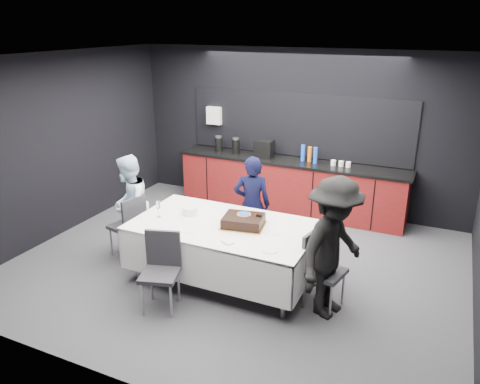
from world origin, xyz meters
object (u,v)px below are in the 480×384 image
object	(u,v)px
champagne_flute	(158,206)
chair_near	(161,265)
chair_left	(130,222)
party_table	(224,234)
plate_stack	(190,211)
cake_assembly	(243,221)
person_right	(333,248)
person_left	(130,205)
chair_right	(319,264)
person_center	(252,205)

from	to	relation	value
champagne_flute	chair_near	distance (m)	0.96
champagne_flute	chair_left	world-z (taller)	champagne_flute
chair_left	chair_near	distance (m)	1.39
champagne_flute	chair_left	bearing A→B (deg)	166.35
party_table	plate_stack	size ratio (longest dim) A/B	11.27
champagne_flute	cake_assembly	bearing A→B (deg)	10.23
champagne_flute	person_right	world-z (taller)	person_right
party_table	chair_near	size ratio (longest dim) A/B	2.51
cake_assembly	person_left	bearing A→B (deg)	177.61
person_left	person_right	world-z (taller)	person_right
champagne_flute	chair_near	world-z (taller)	champagne_flute
party_table	chair_right	xyz separation A→B (m)	(1.28, -0.06, -0.11)
person_center	chair_near	bearing A→B (deg)	56.22
person_left	plate_stack	bearing A→B (deg)	72.86
party_table	cake_assembly	xyz separation A→B (m)	(0.25, 0.06, 0.21)
chair_left	person_right	bearing A→B (deg)	-3.62
cake_assembly	person_left	world-z (taller)	person_left
champagne_flute	chair_left	size ratio (longest dim) A/B	0.24
person_right	party_table	bearing A→B (deg)	99.57
chair_near	person_right	bearing A→B (deg)	19.98
cake_assembly	plate_stack	bearing A→B (deg)	176.82
plate_stack	person_center	distance (m)	0.97
party_table	person_right	xyz separation A→B (m)	(1.46, -0.18, 0.19)
champagne_flute	chair_right	size ratio (longest dim) A/B	0.24
chair_left	person_left	world-z (taller)	person_left
champagne_flute	person_center	xyz separation A→B (m)	(0.90, 1.03, -0.21)
party_table	champagne_flute	bearing A→B (deg)	-170.82
champagne_flute	person_center	size ratio (longest dim) A/B	0.15
chair_right	person_right	distance (m)	0.37
plate_stack	person_right	size ratio (longest dim) A/B	0.12
person_right	person_left	bearing A→B (deg)	100.69
cake_assembly	person_right	distance (m)	1.23
chair_left	person_center	xyz separation A→B (m)	(1.50, 0.88, 0.19)
chair_right	chair_near	world-z (taller)	same
chair_right	chair_near	distance (m)	1.85
person_left	party_table	bearing A→B (deg)	69.63
chair_right	chair_near	size ratio (longest dim) A/B	1.00
party_table	chair_left	size ratio (longest dim) A/B	2.51
chair_right	person_left	distance (m)	2.87
person_center	person_right	world-z (taller)	person_right
champagne_flute	person_left	world-z (taller)	person_left
person_center	champagne_flute	bearing A→B (deg)	28.12
chair_left	person_left	size ratio (longest dim) A/B	0.63
plate_stack	person_left	distance (m)	1.03
chair_right	person_left	world-z (taller)	person_left
person_left	person_center	bearing A→B (deg)	99.86
chair_right	person_center	size ratio (longest dim) A/B	0.64
chair_near	cake_assembly	bearing A→B (deg)	55.14
person_right	cake_assembly	bearing A→B (deg)	95.25
cake_assembly	chair_near	bearing A→B (deg)	-124.86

